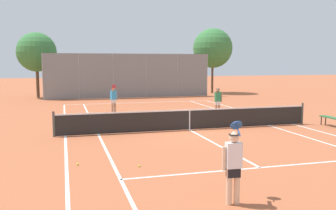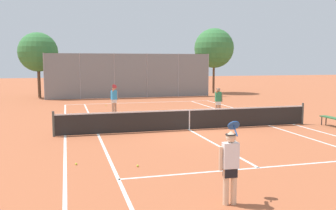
# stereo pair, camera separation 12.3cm
# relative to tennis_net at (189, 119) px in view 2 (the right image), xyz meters

# --- Properties ---
(ground_plane) EXTENTS (120.00, 120.00, 0.00)m
(ground_plane) POSITION_rel_tennis_net_xyz_m (0.00, 0.00, -0.51)
(ground_plane) COLOR #B25B38
(court_line_markings) EXTENTS (11.10, 23.90, 0.01)m
(court_line_markings) POSITION_rel_tennis_net_xyz_m (0.00, 0.00, -0.51)
(court_line_markings) COLOR silver
(court_line_markings) RESTS_ON ground
(tennis_net) EXTENTS (12.00, 0.10, 1.07)m
(tennis_net) POSITION_rel_tennis_net_xyz_m (0.00, 0.00, 0.00)
(tennis_net) COLOR #474C47
(tennis_net) RESTS_ON ground
(player_near_side) EXTENTS (0.70, 0.72, 1.77)m
(player_near_side) POSITION_rel_tennis_net_xyz_m (-2.01, -8.77, 0.42)
(player_near_side) COLOR beige
(player_near_side) RESTS_ON ground
(player_far_left) EXTENTS (0.44, 0.89, 1.77)m
(player_far_left) POSITION_rel_tennis_net_xyz_m (-2.60, 6.62, 0.42)
(player_far_left) COLOR tan
(player_far_left) RESTS_ON ground
(player_far_right) EXTENTS (0.47, 0.47, 1.60)m
(player_far_right) POSITION_rel_tennis_net_xyz_m (3.09, 3.97, 0.40)
(player_far_right) COLOR tan
(player_far_right) RESTS_ON ground
(loose_tennis_ball_0) EXTENTS (0.07, 0.07, 0.07)m
(loose_tennis_ball_0) POSITION_rel_tennis_net_xyz_m (-1.10, 3.65, -0.48)
(loose_tennis_ball_0) COLOR #D1DB33
(loose_tennis_ball_0) RESTS_ON ground
(loose_tennis_ball_1) EXTENTS (0.07, 0.07, 0.07)m
(loose_tennis_ball_1) POSITION_rel_tennis_net_xyz_m (-5.17, -4.67, -0.48)
(loose_tennis_ball_1) COLOR #D1DB33
(loose_tennis_ball_1) RESTS_ON ground
(loose_tennis_ball_2) EXTENTS (0.07, 0.07, 0.07)m
(loose_tennis_ball_2) POSITION_rel_tennis_net_xyz_m (-3.41, -5.36, -0.48)
(loose_tennis_ball_2) COLOR #D1DB33
(loose_tennis_ball_2) RESTS_ON ground
(loose_tennis_ball_3) EXTENTS (0.07, 0.07, 0.07)m
(loose_tennis_ball_3) POSITION_rel_tennis_net_xyz_m (-2.71, 10.40, -0.48)
(loose_tennis_ball_3) COLOR #D1DB33
(loose_tennis_ball_3) RESTS_ON ground
(courtside_bench) EXTENTS (0.36, 1.50, 0.47)m
(courtside_bench) POSITION_rel_tennis_net_xyz_m (6.84, -1.11, -0.10)
(courtside_bench) COLOR #2D6638
(courtside_bench) RESTS_ON ground
(back_fence) EXTENTS (14.27, 0.08, 3.81)m
(back_fence) POSITION_rel_tennis_net_xyz_m (0.00, 15.82, 1.40)
(back_fence) COLOR gray
(back_fence) RESTS_ON ground
(tree_behind_left) EXTENTS (3.37, 3.37, 5.62)m
(tree_behind_left) POSITION_rel_tennis_net_xyz_m (-7.68, 18.25, 3.31)
(tree_behind_left) COLOR brown
(tree_behind_left) RESTS_ON ground
(tree_behind_right) EXTENTS (3.88, 3.88, 6.37)m
(tree_behind_right) POSITION_rel_tennis_net_xyz_m (8.69, 18.65, 3.81)
(tree_behind_right) COLOR brown
(tree_behind_right) RESTS_ON ground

